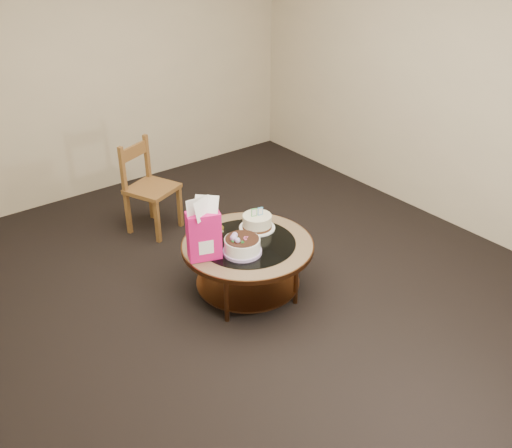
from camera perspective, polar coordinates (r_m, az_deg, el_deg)
ground at (r=4.62m, az=-0.80°, el=-6.72°), size 5.00×5.00×0.00m
room_walls at (r=3.92m, az=-0.96°, el=11.85°), size 4.52×5.02×2.61m
coffee_table at (r=4.41m, az=-0.84°, el=-2.74°), size 1.02×1.02×0.46m
decorated_cake at (r=4.21m, az=-1.41°, el=-2.25°), size 0.29×0.29×0.17m
cream_cake at (r=4.52m, az=0.11°, el=0.19°), size 0.29×0.29×0.18m
gift_bag at (r=4.09m, az=-5.27°, el=-0.52°), size 0.27×0.23×0.47m
pillar_candle at (r=4.53m, az=-4.03°, el=-0.26°), size 0.13×0.13×0.09m
dining_chair at (r=5.37m, az=-10.67°, el=3.68°), size 0.52×0.52×0.87m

